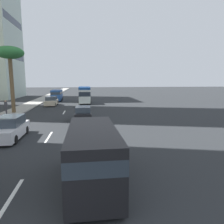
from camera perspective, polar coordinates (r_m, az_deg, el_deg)
name	(u,v)px	position (r m, az deg, el deg)	size (l,w,h in m)	color
ground_plane	(67,107)	(34.99, -12.32, 1.31)	(198.00, 198.00, 0.00)	#26282B
sidewalk_right	(24,107)	(36.20, -23.23, 1.16)	(162.00, 3.13, 0.15)	#9E9B93
lane_stripe_near	(10,200)	(9.26, -26.57, -20.97)	(3.20, 0.16, 0.01)	silver
lane_stripe_mid	(49,137)	(17.15, -17.17, -6.64)	(3.20, 0.16, 0.01)	silver
lane_stripe_far	(64,112)	(29.54, -13.16, -0.07)	(3.20, 0.16, 0.01)	silver
car_lead	(9,128)	(17.63, -26.66, -4.09)	(4.67, 1.92, 1.72)	silver
car_second	(51,101)	(38.00, -16.52, 2.87)	(4.59, 1.93, 1.59)	beige
van_third	(93,152)	(8.94, -5.44, -11.15)	(5.39, 2.14, 2.47)	black
van_fourth	(57,95)	(45.56, -15.10, 4.65)	(4.73, 2.10, 2.40)	#1E478C
car_fifth	(83,113)	(23.54, -8.06, -0.37)	(4.22, 1.86, 1.54)	black
minibus_sixth	(85,94)	(40.45, -7.64, 4.91)	(6.02, 2.29, 3.19)	silver
pedestrian_near_lamp	(6,106)	(29.77, -27.44, 1.42)	(0.30, 0.32, 1.77)	#333338
palm_tree	(10,55)	(30.70, -26.59, 13.97)	(3.60, 3.60, 8.69)	brown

